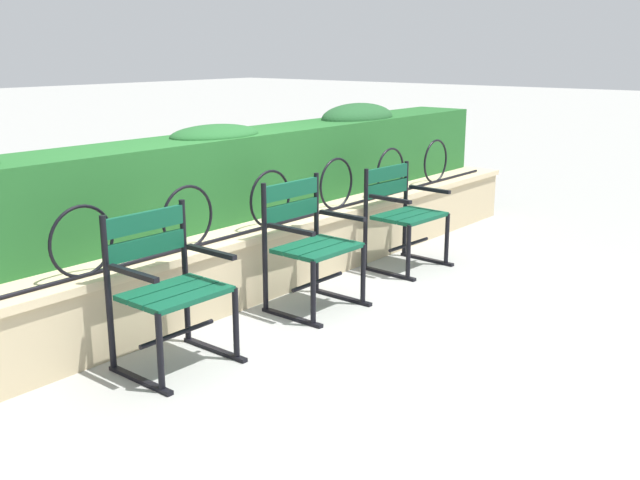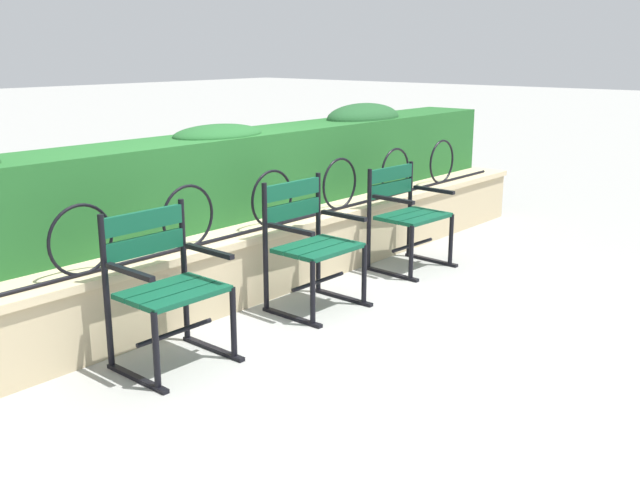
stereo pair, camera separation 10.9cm
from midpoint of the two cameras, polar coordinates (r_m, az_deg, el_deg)
name	(u,v)px [view 2 (the right image)]	position (r m, az deg, el deg)	size (l,w,h in m)	color
ground_plane	(333,323)	(4.90, 1.67, -6.46)	(60.00, 60.00, 0.00)	#9E9E99
stone_wall	(246,264)	(5.33, -5.13, -1.84)	(7.29, 0.41, 0.50)	#C6B289
iron_arch_fence	(235,210)	(5.06, -5.98, 2.32)	(6.76, 0.02, 0.42)	black
hedge_row	(203,175)	(5.54, -8.47, 5.00)	(7.15, 0.57, 0.77)	#236028
park_chair_left	(164,284)	(4.25, -11.26, -3.36)	(0.59, 0.53, 0.90)	#0F4C33
park_chair_centre	(310,242)	(5.07, -0.18, -0.13)	(0.59, 0.53, 0.90)	#0F4C33
park_chair_right	(406,213)	(6.07, 7.18, 2.10)	(0.62, 0.55, 0.83)	#0F4C33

